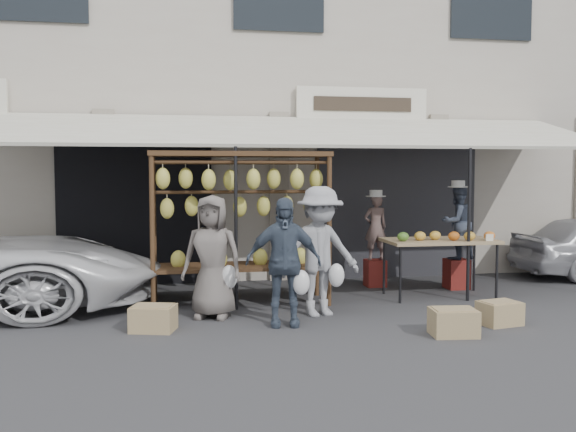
{
  "coord_description": "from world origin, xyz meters",
  "views": [
    {
      "loc": [
        -1.87,
        -7.79,
        1.95
      ],
      "look_at": [
        -0.21,
        1.4,
        1.3
      ],
      "focal_mm": 40.0,
      "sensor_mm": 36.0,
      "label": 1
    }
  ],
  "objects_px": {
    "customer_mid": "(283,262)",
    "crate_far": "(153,318)",
    "crate_near_a": "(453,322)",
    "crate_near_b": "(500,313)",
    "produce_table": "(441,241)",
    "customer_left": "(212,257)",
    "customer_right": "(320,251)",
    "vendor_left": "(375,227)",
    "vendor_right": "(457,222)",
    "banana_rack": "(240,197)"
  },
  "relations": [
    {
      "from": "customer_mid",
      "to": "crate_far",
      "type": "relative_size",
      "value": 3.15
    },
    {
      "from": "customer_mid",
      "to": "crate_near_a",
      "type": "relative_size",
      "value": 3.08
    },
    {
      "from": "crate_near_a",
      "to": "crate_near_b",
      "type": "bearing_deg",
      "value": 26.49
    },
    {
      "from": "produce_table",
      "to": "customer_left",
      "type": "height_order",
      "value": "customer_left"
    },
    {
      "from": "customer_mid",
      "to": "customer_right",
      "type": "bearing_deg",
      "value": 45.38
    },
    {
      "from": "crate_near_a",
      "to": "vendor_left",
      "type": "bearing_deg",
      "value": 88.29
    },
    {
      "from": "vendor_right",
      "to": "crate_near_a",
      "type": "bearing_deg",
      "value": 49.8
    },
    {
      "from": "produce_table",
      "to": "customer_mid",
      "type": "distance_m",
      "value": 3.03
    },
    {
      "from": "vendor_right",
      "to": "customer_left",
      "type": "relative_size",
      "value": 0.75
    },
    {
      "from": "vendor_left",
      "to": "crate_near_a",
      "type": "relative_size",
      "value": 2.1
    },
    {
      "from": "banana_rack",
      "to": "produce_table",
      "type": "height_order",
      "value": "banana_rack"
    },
    {
      "from": "customer_right",
      "to": "crate_near_b",
      "type": "relative_size",
      "value": 3.57
    },
    {
      "from": "vendor_left",
      "to": "customer_right",
      "type": "bearing_deg",
      "value": 52.41
    },
    {
      "from": "customer_left",
      "to": "crate_far",
      "type": "relative_size",
      "value": 3.18
    },
    {
      "from": "produce_table",
      "to": "vendor_left",
      "type": "height_order",
      "value": "vendor_left"
    },
    {
      "from": "produce_table",
      "to": "crate_near_a",
      "type": "xyz_separation_m",
      "value": [
        -0.8,
        -2.23,
        -0.71
      ]
    },
    {
      "from": "produce_table",
      "to": "customer_mid",
      "type": "bearing_deg",
      "value": -153.2
    },
    {
      "from": "banana_rack",
      "to": "crate_far",
      "type": "relative_size",
      "value": 5.04
    },
    {
      "from": "customer_mid",
      "to": "customer_right",
      "type": "xyz_separation_m",
      "value": [
        0.58,
        0.47,
        0.06
      ]
    },
    {
      "from": "banana_rack",
      "to": "vendor_right",
      "type": "height_order",
      "value": "banana_rack"
    },
    {
      "from": "banana_rack",
      "to": "customer_right",
      "type": "xyz_separation_m",
      "value": [
        0.98,
        -0.93,
        -0.7
      ]
    },
    {
      "from": "vendor_left",
      "to": "vendor_right",
      "type": "bearing_deg",
      "value": 159.03
    },
    {
      "from": "banana_rack",
      "to": "vendor_left",
      "type": "bearing_deg",
      "value": 23.41
    },
    {
      "from": "banana_rack",
      "to": "vendor_right",
      "type": "xyz_separation_m",
      "value": [
        3.67,
        0.6,
        -0.46
      ]
    },
    {
      "from": "produce_table",
      "to": "customer_left",
      "type": "xyz_separation_m",
      "value": [
        -3.56,
        -0.78,
        -0.05
      ]
    },
    {
      "from": "crate_near_b",
      "to": "crate_near_a",
      "type": "bearing_deg",
      "value": -153.51
    },
    {
      "from": "customer_mid",
      "to": "crate_near_b",
      "type": "relative_size",
      "value": 3.32
    },
    {
      "from": "customer_mid",
      "to": "crate_near_a",
      "type": "xyz_separation_m",
      "value": [
        1.9,
        -0.86,
        -0.65
      ]
    },
    {
      "from": "banana_rack",
      "to": "produce_table",
      "type": "xyz_separation_m",
      "value": [
        3.1,
        -0.04,
        -0.7
      ]
    },
    {
      "from": "crate_near_a",
      "to": "crate_far",
      "type": "distance_m",
      "value": 3.63
    },
    {
      "from": "vendor_left",
      "to": "customer_mid",
      "type": "xyz_separation_m",
      "value": [
        -2.0,
        -2.44,
        -0.2
      ]
    },
    {
      "from": "crate_near_a",
      "to": "customer_right",
      "type": "bearing_deg",
      "value": 134.81
    },
    {
      "from": "produce_table",
      "to": "crate_near_a",
      "type": "distance_m",
      "value": 2.47
    },
    {
      "from": "crate_near_a",
      "to": "customer_left",
      "type": "bearing_deg",
      "value": 152.28
    },
    {
      "from": "banana_rack",
      "to": "customer_left",
      "type": "relative_size",
      "value": 1.59
    },
    {
      "from": "banana_rack",
      "to": "crate_near_a",
      "type": "distance_m",
      "value": 3.53
    },
    {
      "from": "banana_rack",
      "to": "crate_near_a",
      "type": "relative_size",
      "value": 4.92
    },
    {
      "from": "crate_near_a",
      "to": "crate_near_b",
      "type": "distance_m",
      "value": 0.91
    },
    {
      "from": "crate_near_b",
      "to": "vendor_left",
      "type": "bearing_deg",
      "value": 103.85
    },
    {
      "from": "vendor_right",
      "to": "crate_far",
      "type": "height_order",
      "value": "vendor_right"
    },
    {
      "from": "banana_rack",
      "to": "vendor_left",
      "type": "relative_size",
      "value": 2.35
    },
    {
      "from": "banana_rack",
      "to": "customer_mid",
      "type": "xyz_separation_m",
      "value": [
        0.4,
        -1.4,
        -0.76
      ]
    },
    {
      "from": "banana_rack",
      "to": "vendor_left",
      "type": "xyz_separation_m",
      "value": [
        2.4,
        1.04,
        -0.56
      ]
    },
    {
      "from": "vendor_left",
      "to": "banana_rack",
      "type": "bearing_deg",
      "value": 21.61
    },
    {
      "from": "vendor_left",
      "to": "customer_mid",
      "type": "relative_size",
      "value": 0.68
    },
    {
      "from": "crate_near_b",
      "to": "crate_far",
      "type": "bearing_deg",
      "value": 173.99
    },
    {
      "from": "crate_far",
      "to": "customer_mid",
      "type": "bearing_deg",
      "value": 0.06
    },
    {
      "from": "customer_mid",
      "to": "vendor_left",
      "type": "bearing_deg",
      "value": 57.07
    },
    {
      "from": "customer_right",
      "to": "produce_table",
      "type": "bearing_deg",
      "value": 9.72
    },
    {
      "from": "crate_near_a",
      "to": "vendor_right",
      "type": "bearing_deg",
      "value": 64.45
    }
  ]
}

